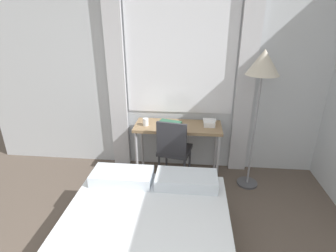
# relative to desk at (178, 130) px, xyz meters

# --- Properties ---
(wall_back_with_window) EXTENTS (5.28, 0.13, 2.70)m
(wall_back_with_window) POSITION_rel_desk_xyz_m (-0.17, 0.31, 0.67)
(wall_back_with_window) COLOR silver
(wall_back_with_window) RESTS_ON ground_plane
(desk) EXTENTS (1.16, 0.46, 0.76)m
(desk) POSITION_rel_desk_xyz_m (0.00, 0.00, 0.00)
(desk) COLOR #937551
(desk) RESTS_ON ground_plane
(desk_chair) EXTENTS (0.47, 0.47, 0.92)m
(desk_chair) POSITION_rel_desk_xyz_m (-0.04, -0.22, -0.15)
(desk_chair) COLOR #333338
(desk_chair) RESTS_ON ground_plane
(standing_lamp) EXTENTS (0.38, 0.38, 1.78)m
(standing_lamp) POSITION_rel_desk_xyz_m (0.96, -0.15, 0.85)
(standing_lamp) COLOR #4C4C51
(standing_lamp) RESTS_ON ground_plane
(telephone) EXTENTS (0.17, 0.19, 0.09)m
(telephone) POSITION_rel_desk_xyz_m (0.41, 0.04, 0.12)
(telephone) COLOR white
(telephone) RESTS_ON desk
(book) EXTENTS (0.33, 0.23, 0.02)m
(book) POSITION_rel_desk_xyz_m (-0.11, 0.06, 0.09)
(book) COLOR #33664C
(book) RESTS_ON desk
(mug) EXTENTS (0.07, 0.07, 0.10)m
(mug) POSITION_rel_desk_xyz_m (-0.43, -0.05, 0.13)
(mug) COLOR white
(mug) RESTS_ON desk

